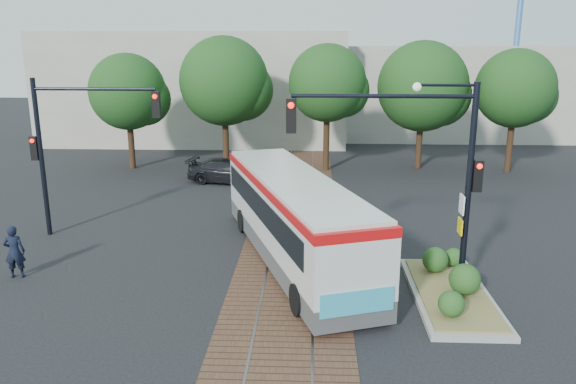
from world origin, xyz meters
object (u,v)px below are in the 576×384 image
Objects in this scene: parked_car at (228,171)px; traffic_island at (451,285)px; officer at (14,252)px; signal_pole_main at (426,156)px; city_bus at (294,215)px; signal_pole_left at (69,136)px.

traffic_island is at bearing -137.44° from parked_car.
officer is (-13.46, 0.78, 0.53)m from traffic_island.
signal_pole_main is 1.38× the size of parked_car.
city_bus is 11.61m from parked_car.
traffic_island is at bearing -20.36° from signal_pole_left.
signal_pole_main is at bearing -21.45° from signal_pole_left.
parked_car is (-8.59, 13.57, 0.30)m from traffic_island.
officer reaches higher than parked_car.
officer is at bearing 169.35° from parked_car.
traffic_island is 0.87× the size of signal_pole_left.
parked_car is (-3.86, 10.90, -0.99)m from city_bus.
signal_pole_main is 12.95m from officer.
city_bus is 2.54× the size of parked_car.
traffic_island is (4.73, -2.67, -1.29)m from city_bus.
officer is (-8.74, -1.88, -0.76)m from city_bus.
city_bus is 9.03m from signal_pole_left.
city_bus is 8.97m from officer.
traffic_island is 3.02× the size of officer.
traffic_island is 13.50m from officer.
traffic_island is 1.20× the size of parked_car.
parked_car is at bearing -122.63° from officer.
signal_pole_left is 1.38× the size of parked_car.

